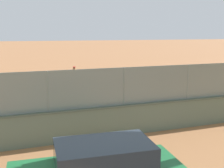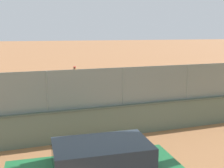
# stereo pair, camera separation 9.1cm
# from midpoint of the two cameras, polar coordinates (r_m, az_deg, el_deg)

# --- Properties ---
(ground_plane) EXTENTS (260.00, 260.00, 0.00)m
(ground_plane) POSITION_cam_midpoint_polar(r_m,az_deg,el_deg) (24.52, 4.33, -0.12)
(ground_plane) COLOR #A36B42
(perimeter_wall) EXTENTS (26.21, 0.84, 1.36)m
(perimeter_wall) POSITION_cam_midpoint_polar(r_m,az_deg,el_deg) (13.99, 14.78, -5.61)
(perimeter_wall) COLOR slate
(perimeter_wall) RESTS_ON ground_plane
(fence_panel_on_wall) EXTENTS (25.74, 0.51, 1.63)m
(fence_panel_on_wall) POSITION_cam_midpoint_polar(r_m,az_deg,el_deg) (13.67, 15.07, 0.41)
(fence_panel_on_wall) COLOR gray
(fence_panel_on_wall) RESTS_ON perimeter_wall
(player_crossing_court) EXTENTS (0.71, 1.07, 1.60)m
(player_crossing_court) POSITION_cam_midpoint_polar(r_m,az_deg,el_deg) (24.15, -7.37, 1.93)
(player_crossing_court) COLOR #B2B2B2
(player_crossing_court) RESTS_ON ground_plane
(player_foreground_swinging) EXTENTS (0.80, 0.68, 1.57)m
(player_foreground_swinging) POSITION_cam_midpoint_polar(r_m,az_deg,el_deg) (19.35, -2.90, -0.17)
(player_foreground_swinging) COLOR #B2B2B2
(player_foreground_swinging) RESTS_ON ground_plane
(sports_ball) EXTENTS (0.20, 0.20, 0.20)m
(sports_ball) POSITION_cam_midpoint_polar(r_m,az_deg,el_deg) (22.19, -9.78, -1.10)
(sports_ball) COLOR yellow
(sports_ball) RESTS_ON ground_plane
(courtside_bench) EXTENTS (1.61, 0.41, 0.87)m
(courtside_bench) POSITION_cam_midpoint_polar(r_m,az_deg,el_deg) (15.42, 9.54, -4.79)
(courtside_bench) COLOR gray
(courtside_bench) RESTS_ON ground_plane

